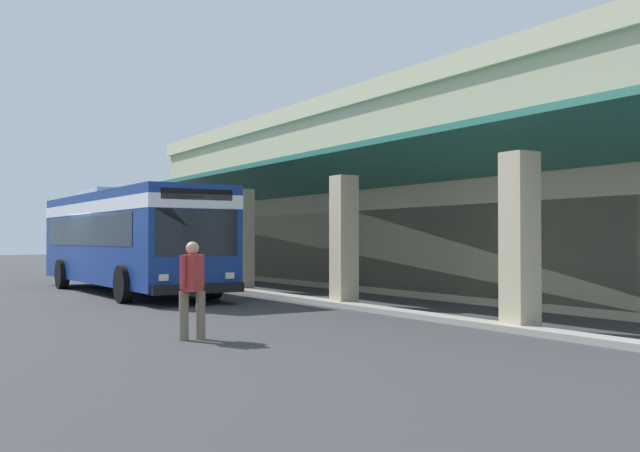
# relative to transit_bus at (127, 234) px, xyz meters

# --- Properties ---
(ground) EXTENTS (120.00, 120.00, 0.00)m
(ground) POSITION_rel_transit_bus_xyz_m (-0.71, 7.10, -1.85)
(ground) COLOR #38383A
(curb_strip) EXTENTS (35.73, 0.50, 0.12)m
(curb_strip) POSITION_rel_transit_bus_xyz_m (1.25, 3.15, -1.79)
(curb_strip) COLOR #9E998E
(curb_strip) RESTS_ON ground
(plaza_building) EXTENTS (30.07, 16.31, 6.64)m
(plaza_building) POSITION_rel_transit_bus_xyz_m (1.25, 12.77, 1.47)
(plaza_building) COLOR #C6B793
(plaza_building) RESTS_ON ground
(transit_bus) EXTENTS (11.26, 2.99, 3.34)m
(transit_bus) POSITION_rel_transit_bus_xyz_m (0.00, 0.00, 0.00)
(transit_bus) COLOR navy
(transit_bus) RESTS_ON ground
(pedestrian) EXTENTS (0.49, 0.56, 1.65)m
(pedestrian) POSITION_rel_transit_bus_xyz_m (11.24, -2.27, -0.93)
(pedestrian) COLOR #726651
(pedestrian) RESTS_ON ground
(potted_palm) EXTENTS (1.67, 1.56, 2.57)m
(potted_palm) POSITION_rel_transit_bus_xyz_m (-3.92, 4.30, -1.25)
(potted_palm) COLOR #4C4742
(potted_palm) RESTS_ON ground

